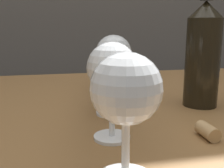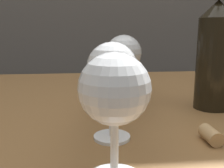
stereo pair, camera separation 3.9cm
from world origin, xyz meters
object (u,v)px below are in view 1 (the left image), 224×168
wine_glass_chardonnay (114,54)px  wine_bottle (203,52)px  wine_glass_port (110,71)px  wine_glass_pinot (112,71)px  wine_glass_empty (111,57)px  cork (208,131)px  wine_glass_amber (126,94)px

wine_glass_chardonnay → wine_bottle: size_ratio=0.51×
wine_glass_chardonnay → wine_bottle: 0.19m
wine_glass_port → wine_bottle: wine_bottle is taller
wine_glass_pinot → wine_glass_empty: bearing=78.7°
cork → wine_glass_port: bearing=130.6°
wine_glass_empty → cork: (0.08, -0.37, -0.08)m
wine_glass_chardonnay → wine_glass_empty: 0.12m
wine_glass_amber → wine_bottle: size_ratio=0.49×
wine_glass_amber → wine_glass_port: 0.24m
wine_glass_amber → wine_glass_chardonnay: wine_glass_chardonnay is taller
wine_glass_port → wine_bottle: size_ratio=0.44×
wine_glass_empty → wine_bottle: size_ratio=0.45×
wine_glass_port → cork: (0.12, -0.14, -0.08)m
wine_glass_amber → cork: bearing=30.4°
wine_glass_port → wine_glass_empty: wine_glass_empty is taller
wine_bottle → cork: (-0.08, -0.16, -0.11)m
wine_glass_amber → wine_glass_pinot: bearing=85.3°
wine_glass_pinot → wine_glass_port: size_ratio=1.12×
wine_bottle → cork: bearing=-115.9°
wine_glass_port → wine_glass_amber: bearing=-97.5°
wine_glass_chardonnay → cork: (0.10, -0.25, -0.10)m
wine_bottle → cork: wine_bottle is taller
wine_glass_amber → wine_glass_chardonnay: 0.34m
wine_glass_chardonnay → cork: 0.28m
wine_glass_empty → cork: size_ratio=3.19×
wine_glass_port → wine_glass_chardonnay: size_ratio=0.87×
wine_glass_pinot → wine_glass_chardonnay: (0.05, 0.22, 0.00)m
wine_glass_chardonnay → wine_bottle: (0.18, -0.08, 0.01)m
wine_glass_amber → wine_glass_pinot: 0.12m
wine_glass_pinot → wine_bottle: 0.26m
wine_glass_empty → wine_bottle: 0.26m
wine_bottle → wine_glass_pinot: bearing=-148.6°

